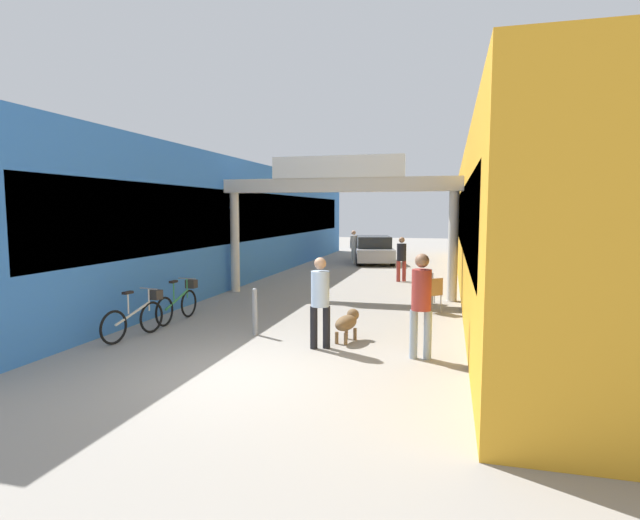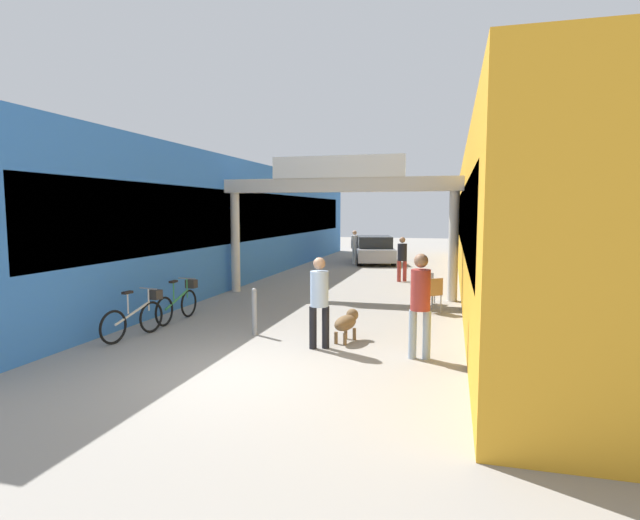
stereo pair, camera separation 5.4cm
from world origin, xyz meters
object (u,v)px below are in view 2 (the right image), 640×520
Objects in this scene: cafe_chair_wood_nearer at (433,292)px; parked_car_silver at (374,250)px; dog_on_leash at (347,322)px; cafe_chair_aluminium_farther at (427,285)px; pedestrian_carrying_crate at (402,256)px; bicycle_green_second at (180,302)px; pedestrian_companion at (420,298)px; pedestrian_elderly_walking at (355,245)px; pedestrian_with_dog at (319,297)px; bollard_post_metal at (254,311)px; bicycle_silver_nearest at (137,316)px.

cafe_chair_wood_nearer is 0.21× the size of parked_car_silver.
cafe_chair_aluminium_farther is at bearing 73.01° from dog_on_leash.
bicycle_green_second is at bearing -119.48° from pedestrian_carrying_crate.
pedestrian_companion is 15.53m from pedestrian_elderly_walking.
pedestrian_with_dog reaches higher than pedestrian_elderly_walking.
pedestrian_with_dog is 4.11m from bicycle_green_second.
bollard_post_metal is (0.61, -14.14, -0.42)m from pedestrian_elderly_walking.
pedestrian_carrying_crate reaches higher than pedestrian_elderly_walking.
pedestrian_with_dog is 1.74× the size of bollard_post_metal.
pedestrian_elderly_walking is 14.16m from bollard_post_metal.
pedestrian_elderly_walking reaches higher than dog_on_leash.
bicycle_green_second is 1.90× the size of cafe_chair_wood_nearer.
bicycle_silver_nearest is 1.70× the size of bollard_post_metal.
bicycle_green_second is at bearing -100.07° from parked_car_silver.
pedestrian_with_dog reaches higher than pedestrian_carrying_crate.
parked_car_silver is (-3.26, 11.52, 0.10)m from cafe_chair_wood_nearer.
cafe_chair_wood_nearer is at bearing 88.82° from pedestrian_companion.
cafe_chair_wood_nearer is (5.74, 2.44, 0.10)m from bicycle_green_second.
bicycle_silver_nearest is at bearing -99.17° from parked_car_silver.
pedestrian_with_dog is at bearing -22.70° from bollard_post_metal.
pedestrian_elderly_walking is 0.96× the size of bicycle_green_second.
pedestrian_with_dog is at bearing -121.15° from dog_on_leash.
dog_on_leash is at bearing -115.49° from cafe_chair_wood_nearer.
bollard_post_metal is at bearing -91.00° from parked_car_silver.
pedestrian_companion reaches higher than cafe_chair_wood_nearer.
pedestrian_with_dog is 0.40× the size of parked_car_silver.
bicycle_silver_nearest is 15.76m from parked_car_silver.
pedestrian_elderly_walking reaches higher than cafe_chair_aluminium_farther.
dog_on_leash is at bearing -0.35° from bollard_post_metal.
pedestrian_elderly_walking is at bearing 92.46° from bollard_post_metal.
pedestrian_with_dog is at bearing -116.47° from cafe_chair_wood_nearer.
bicycle_green_second is 0.39× the size of parked_car_silver.
pedestrian_with_dog is 4.39m from cafe_chair_wood_nearer.
bollard_post_metal reaches higher than bicycle_green_second.
pedestrian_elderly_walking is at bearing 83.70° from bicycle_silver_nearest.
pedestrian_elderly_walking is 1.82× the size of cafe_chair_aluminium_farther.
parked_car_silver is (2.51, 15.56, 0.21)m from bicycle_silver_nearest.
pedestrian_with_dog is 15.49m from parked_car_silver.
parked_car_silver is at bearing 106.30° from cafe_chair_aluminium_farther.
dog_on_leash is 14.89m from parked_car_silver.
bicycle_silver_nearest is (-4.22, -0.77, 0.05)m from dog_on_leash.
cafe_chair_aluminium_farther is (-0.13, 5.21, -0.53)m from pedestrian_companion.
cafe_chair_aluminium_farther is at bearing 42.78° from bicycle_silver_nearest.
pedestrian_carrying_crate is 1.83× the size of cafe_chair_wood_nearer.
bicycle_silver_nearest is 7.57m from cafe_chair_aluminium_farther.
bicycle_green_second reaches higher than dog_on_leash.
cafe_chair_wood_nearer is at bearing -76.34° from pedestrian_carrying_crate.
cafe_chair_wood_nearer is at bearing 64.51° from dog_on_leash.
pedestrian_elderly_walking is 1.88× the size of dog_on_leash.
pedestrian_with_dog is 3.87m from bicycle_silver_nearest.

